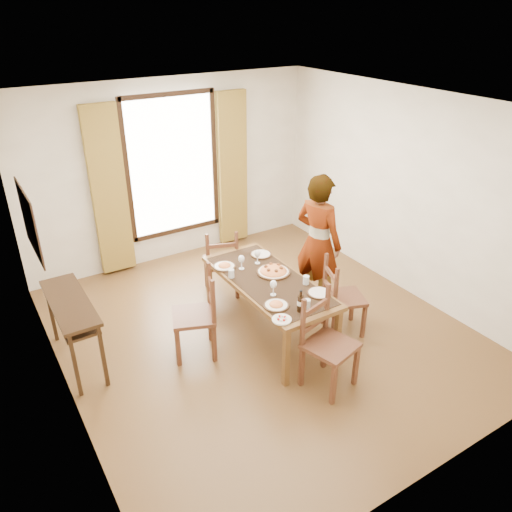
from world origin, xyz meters
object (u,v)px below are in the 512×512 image
dining_table (268,285)px  pasta_platter (273,269)px  man (318,243)px  console_table (71,310)px

dining_table → pasta_platter: 0.20m
dining_table → man: size_ratio=1.02×
console_table → dining_table: 2.18m
dining_table → man: man is taller
man → pasta_platter: size_ratio=4.50×
dining_table → man: (0.90, 0.24, 0.21)m
console_table → pasta_platter: bearing=-14.6°
pasta_platter → console_table: bearing=165.4°
pasta_platter → man: bearing=10.3°
dining_table → man: bearing=14.7°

